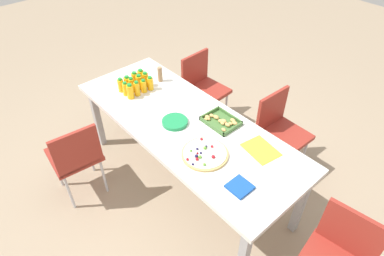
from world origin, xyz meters
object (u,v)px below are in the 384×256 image
object	(u,v)px
chair_far_left	(202,85)
paper_folder	(261,150)
juice_bottle_1	(125,89)
juice_bottle_6	(135,79)
juice_bottle_7	(140,82)
juice_bottle_8	(143,86)
cardboard_tube	(160,74)
juice_bottle_5	(137,89)
juice_bottle_11	(150,84)
snack_tray	(221,121)
chair_near_left	(76,155)
plate_stack	(175,122)
juice_bottle_3	(127,83)
fruit_pizza	(205,154)
juice_bottle_2	(130,92)
juice_bottle_0	(121,85)
napkin_stack	(240,187)
juice_bottle_4	(132,85)
juice_bottle_10	(145,80)
chair_far_right	(279,128)
party_table	(185,127)
juice_bottle_9	(141,77)

from	to	relation	value
chair_far_left	paper_folder	size ratio (longest dim) A/B	3.19
juice_bottle_1	juice_bottle_6	distance (m)	0.17
juice_bottle_6	juice_bottle_7	size ratio (longest dim) A/B	0.96
juice_bottle_7	juice_bottle_8	xyz separation A→B (m)	(0.07, -0.01, -0.01)
juice_bottle_8	cardboard_tube	world-z (taller)	cardboard_tube
juice_bottle_5	juice_bottle_11	size ratio (longest dim) A/B	1.07
snack_tray	paper_folder	world-z (taller)	snack_tray
chair_near_left	snack_tray	xyz separation A→B (m)	(0.71, 1.01, 0.26)
juice_bottle_11	plate_stack	xyz separation A→B (m)	(0.54, -0.14, -0.05)
juice_bottle_3	fruit_pizza	distance (m)	1.13
juice_bottle_2	juice_bottle_0	bearing A→B (deg)	-178.02
juice_bottle_2	juice_bottle_6	distance (m)	0.21
juice_bottle_0	napkin_stack	size ratio (longest dim) A/B	0.91
juice_bottle_4	cardboard_tube	distance (m)	0.31
napkin_stack	chair_near_left	bearing A→B (deg)	-154.20
juice_bottle_5	cardboard_tube	distance (m)	0.31
juice_bottle_10	juice_bottle_7	bearing A→B (deg)	-91.63
chair_far_right	juice_bottle_0	xyz separation A→B (m)	(-1.16, -0.94, 0.31)
snack_tray	chair_far_left	bearing A→B (deg)	146.27
juice_bottle_6	juice_bottle_11	size ratio (longest dim) A/B	1.05
juice_bottle_4	plate_stack	xyz separation A→B (m)	(0.62, 0.01, -0.06)
juice_bottle_11	cardboard_tube	xyz separation A→B (m)	(-0.06, 0.16, 0.01)
juice_bottle_3	cardboard_tube	world-z (taller)	cardboard_tube
party_table	juice_bottle_4	xyz separation A→B (m)	(-0.66, -0.08, 0.14)
juice_bottle_6	plate_stack	distance (m)	0.70
juice_bottle_2	cardboard_tube	xyz separation A→B (m)	(-0.05, 0.37, 0.01)
juice_bottle_0	fruit_pizza	bearing A→B (deg)	0.49
paper_folder	juice_bottle_9	bearing A→B (deg)	-174.17
juice_bottle_9	paper_folder	distance (m)	1.37
juice_bottle_9	snack_tray	size ratio (longest dim) A/B	0.50
party_table	paper_folder	distance (m)	0.67
cardboard_tube	juice_bottle_9	bearing A→B (deg)	-122.29
chair_far_right	napkin_stack	bearing A→B (deg)	21.59
juice_bottle_4	plate_stack	size ratio (longest dim) A/B	0.71
juice_bottle_0	cardboard_tube	bearing A→B (deg)	74.99
chair_far_left	juice_bottle_7	distance (m)	0.81
chair_far_left	juice_bottle_10	size ratio (longest dim) A/B	5.60
juice_bottle_6	paper_folder	bearing A→B (deg)	8.83
juice_bottle_0	plate_stack	distance (m)	0.70
juice_bottle_4	juice_bottle_8	world-z (taller)	juice_bottle_4
chair_far_right	juice_bottle_10	world-z (taller)	juice_bottle_10
chair_near_left	snack_tray	bearing A→B (deg)	-29.66
juice_bottle_2	juice_bottle_10	size ratio (longest dim) A/B	0.99
juice_bottle_7	chair_far_right	bearing A→B (deg)	36.04
chair_far_left	snack_tray	distance (m)	0.99
napkin_stack	juice_bottle_6	bearing A→B (deg)	173.33
party_table	juice_bottle_11	bearing A→B (deg)	173.14
juice_bottle_1	plate_stack	bearing A→B (deg)	7.07
juice_bottle_9	plate_stack	distance (m)	0.71
chair_near_left	cardboard_tube	xyz separation A→B (m)	(-0.13, 1.02, 0.32)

